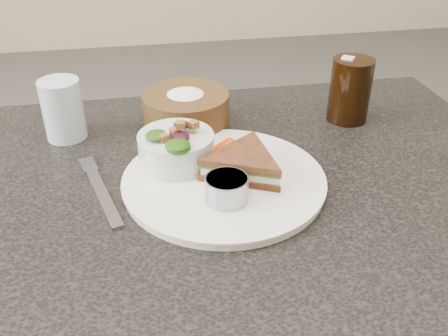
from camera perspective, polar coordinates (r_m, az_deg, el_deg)
name	(u,v)px	position (r m, az deg, el deg)	size (l,w,h in m)	color
dinner_plate	(224,181)	(0.76, 0.00, -1.50)	(0.31, 0.31, 0.01)	silver
sandwich	(244,164)	(0.75, 2.29, 0.47)	(0.14, 0.14, 0.04)	brown
salad_bowl	(176,144)	(0.78, -5.50, 2.78)	(0.12, 0.12, 0.07)	silver
dressing_ramekin	(227,189)	(0.70, 0.31, -2.42)	(0.06, 0.06, 0.04)	#9498A3
orange_wedge	(230,145)	(0.81, 0.64, 2.69)	(0.07, 0.07, 0.03)	#FE4E00
fork	(102,194)	(0.76, -13.77, -2.87)	(0.02, 0.18, 0.00)	#989899
knife	(151,190)	(0.76, -8.34, -2.54)	(0.01, 0.19, 0.00)	gray
bread_basket	(186,105)	(0.91, -4.39, 7.25)	(0.16, 0.16, 0.09)	brown
cola_glass	(351,87)	(0.96, 14.26, 8.95)	(0.08, 0.08, 0.13)	black
water_glass	(63,110)	(0.92, -17.94, 6.38)	(0.07, 0.07, 0.11)	#A8B8C3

